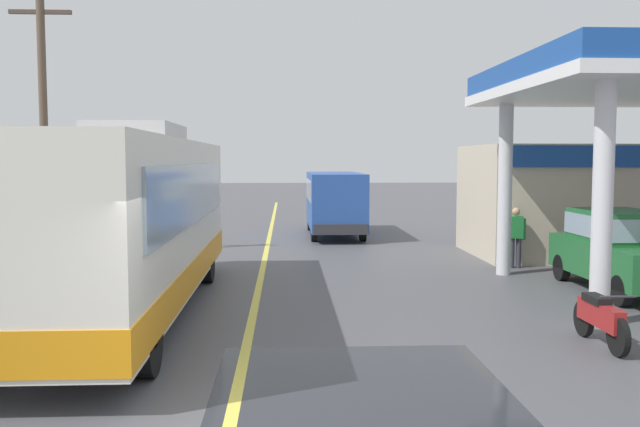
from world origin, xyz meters
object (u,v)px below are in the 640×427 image
car_at_pump (621,247)px  pedestrian_near_pump (516,234)px  minibus_opposing_lane (335,198)px  coach_bus_main (128,225)px  motorcycle_parked_forecourt (600,318)px

car_at_pump → pedestrian_near_pump: bearing=110.0°
minibus_opposing_lane → coach_bus_main: bearing=-110.2°
car_at_pump → motorcycle_parked_forecourt: car_at_pump is taller
car_at_pump → minibus_opposing_lane: bearing=115.6°
coach_bus_main → car_at_pump: size_ratio=2.63×
minibus_opposing_lane → pedestrian_near_pump: minibus_opposing_lane is taller
motorcycle_parked_forecourt → pedestrian_near_pump: bearing=80.7°
minibus_opposing_lane → motorcycle_parked_forecourt: 16.39m
car_at_pump → pedestrian_near_pump: 3.62m
motorcycle_parked_forecourt → pedestrian_near_pump: pedestrian_near_pump is taller
motorcycle_parked_forecourt → pedestrian_near_pump: size_ratio=1.08×
minibus_opposing_lane → pedestrian_near_pump: size_ratio=3.69×
minibus_opposing_lane → car_at_pump: bearing=-64.4°
car_at_pump → pedestrian_near_pump: (-1.23, 3.40, -0.08)m
pedestrian_near_pump → minibus_opposing_lane: bearing=117.8°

